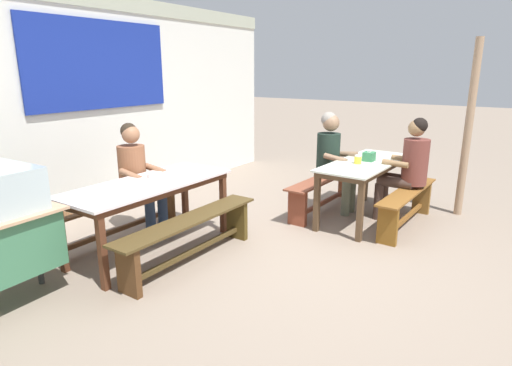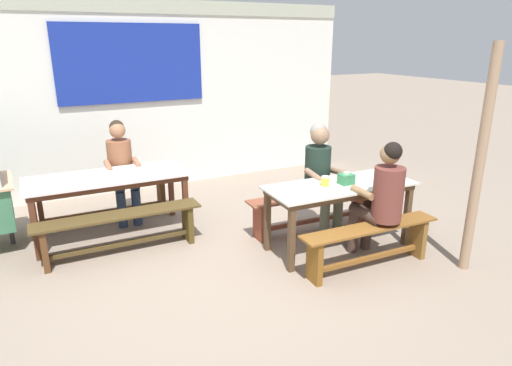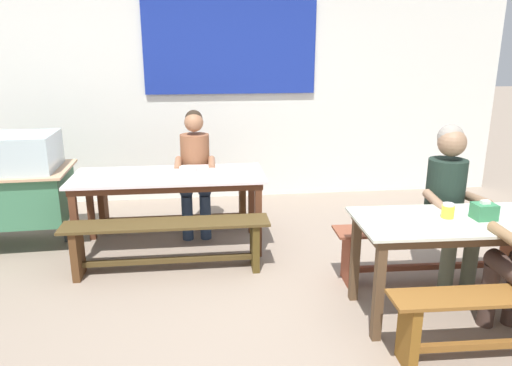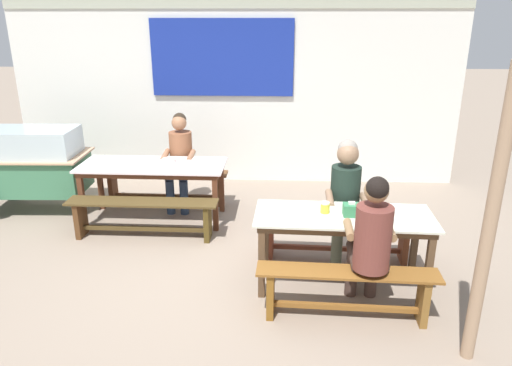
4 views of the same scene
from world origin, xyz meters
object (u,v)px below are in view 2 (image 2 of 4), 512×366
at_px(bench_near_back, 312,207).
at_px(person_center_facing, 121,165).
at_px(dining_table_far, 108,182).
at_px(bench_near_front, 369,242).
at_px(wooden_support_post, 480,163).
at_px(person_near_front, 382,196).
at_px(bench_far_back, 104,197).
at_px(bench_far_front, 120,227).
at_px(dining_table_near, 340,191).
at_px(condiment_jar, 325,181).
at_px(tissue_box, 346,179).
at_px(soup_bowl, 122,170).
at_px(person_right_near_table, 321,171).

relative_size(bench_near_back, person_center_facing, 1.31).
height_order(dining_table_far, bench_near_front, dining_table_far).
bearing_deg(wooden_support_post, person_near_front, 143.16).
relative_size(bench_far_back, bench_far_front, 0.99).
bearing_deg(person_near_front, bench_far_back, 133.01).
xyz_separation_m(bench_near_front, person_near_front, (0.18, 0.08, 0.43)).
xyz_separation_m(dining_table_near, condiment_jar, (-0.17, 0.04, 0.13)).
bearing_deg(tissue_box, person_near_front, -77.40).
xyz_separation_m(dining_table_near, soup_bowl, (-1.97, 1.57, 0.10)).
bearing_deg(tissue_box, bench_near_front, -98.94).
relative_size(dining_table_far, bench_near_back, 1.08).
bearing_deg(bench_far_back, wooden_support_post, -44.94).
xyz_separation_m(bench_near_back, person_right_near_table, (0.06, -0.07, 0.45)).
distance_m(bench_far_front, person_near_front, 2.73).
xyz_separation_m(dining_table_far, bench_far_front, (-0.00, -0.54, -0.36)).
relative_size(bench_far_front, soup_bowl, 10.36).
relative_size(person_near_front, condiment_jar, 12.35).
distance_m(dining_table_near, bench_near_front, 0.65).
bearing_deg(bench_far_front, dining_table_far, 89.50).
bearing_deg(person_center_facing, person_near_front, -49.19).
distance_m(bench_near_back, soup_bowl, 2.29).
relative_size(bench_far_front, condiment_jar, 16.66).
bearing_deg(dining_table_near, bench_near_back, 87.79).
bearing_deg(wooden_support_post, dining_table_far, 140.75).
bearing_deg(condiment_jar, person_center_facing, 132.52).
height_order(dining_table_far, soup_bowl, soup_bowl).
bearing_deg(wooden_support_post, dining_table_near, 131.00).
xyz_separation_m(tissue_box, wooden_support_post, (0.79, -0.96, 0.31)).
xyz_separation_m(dining_table_near, person_right_near_table, (0.08, 0.47, 0.09)).
relative_size(bench_near_front, person_right_near_table, 1.17).
distance_m(bench_near_back, tissue_box, 0.74).
relative_size(condiment_jar, soup_bowl, 0.62).
bearing_deg(wooden_support_post, bench_far_front, 147.52).
xyz_separation_m(dining_table_near, bench_near_front, (-0.02, -0.54, -0.36)).
xyz_separation_m(dining_table_near, person_center_facing, (-1.90, 1.93, 0.06)).
bearing_deg(bench_far_front, dining_table_near, -23.46).
height_order(bench_far_front, person_near_front, person_near_front).
bearing_deg(dining_table_far, person_center_facing, 61.69).
bearing_deg(bench_near_back, tissue_box, -85.83).
bearing_deg(bench_near_front, bench_far_back, 129.81).
xyz_separation_m(person_center_facing, tissue_box, (1.96, -1.94, 0.08)).
distance_m(bench_near_front, condiment_jar, 0.77).
height_order(dining_table_far, wooden_support_post, wooden_support_post).
bearing_deg(bench_far_front, bench_near_back, -10.35).
bearing_deg(person_right_near_table, tissue_box, -91.90).
bearing_deg(dining_table_far, wooden_support_post, -39.25).
relative_size(bench_far_front, tissue_box, 11.77).
relative_size(person_center_facing, wooden_support_post, 0.57).
xyz_separation_m(bench_far_front, person_right_near_table, (2.23, -0.46, 0.44)).
relative_size(dining_table_far, person_right_near_table, 1.37).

